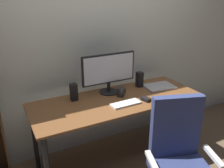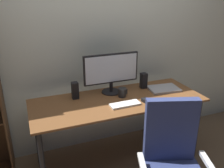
{
  "view_description": "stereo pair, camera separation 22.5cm",
  "coord_description": "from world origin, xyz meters",
  "px_view_note": "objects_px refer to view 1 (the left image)",
  "views": [
    {
      "loc": [
        -1.05,
        -1.9,
        1.75
      ],
      "look_at": [
        -0.08,
        -0.03,
        0.93
      ],
      "focal_mm": 38.37,
      "sensor_mm": 36.0,
      "label": 1
    },
    {
      "loc": [
        -0.84,
        -1.99,
        1.75
      ],
      "look_at": [
        -0.08,
        -0.03,
        0.93
      ],
      "focal_mm": 38.37,
      "sensor_mm": 36.0,
      "label": 2
    }
  ],
  "objects_px": {
    "coffee_mug": "(121,92)",
    "speaker_right": "(140,79)",
    "keyboard": "(126,104)",
    "laptop": "(159,87)",
    "office_chair": "(179,168)",
    "mouse": "(146,99)",
    "speaker_left": "(74,92)",
    "desk": "(117,107)",
    "monitor": "(108,71)"
  },
  "relations": [
    {
      "from": "coffee_mug",
      "to": "keyboard",
      "type": "bearing_deg",
      "value": -105.42
    },
    {
      "from": "speaker_left",
      "to": "monitor",
      "type": "bearing_deg",
      "value": 1.18
    },
    {
      "from": "laptop",
      "to": "speaker_right",
      "type": "distance_m",
      "value": 0.23
    },
    {
      "from": "coffee_mug",
      "to": "office_chair",
      "type": "bearing_deg",
      "value": -86.96
    },
    {
      "from": "monitor",
      "to": "laptop",
      "type": "relative_size",
      "value": 1.83
    },
    {
      "from": "mouse",
      "to": "speaker_right",
      "type": "bearing_deg",
      "value": 52.45
    },
    {
      "from": "coffee_mug",
      "to": "speaker_right",
      "type": "distance_m",
      "value": 0.35
    },
    {
      "from": "laptop",
      "to": "speaker_right",
      "type": "xyz_separation_m",
      "value": [
        -0.18,
        0.13,
        0.07
      ]
    },
    {
      "from": "laptop",
      "to": "speaker_left",
      "type": "xyz_separation_m",
      "value": [
        -0.95,
        0.13,
        0.07
      ]
    },
    {
      "from": "office_chair",
      "to": "laptop",
      "type": "bearing_deg",
      "value": 80.94
    },
    {
      "from": "desk",
      "to": "coffee_mug",
      "type": "distance_m",
      "value": 0.15
    },
    {
      "from": "desk",
      "to": "laptop",
      "type": "xyz_separation_m",
      "value": [
        0.56,
        0.05,
        0.09
      ]
    },
    {
      "from": "laptop",
      "to": "speaker_right",
      "type": "relative_size",
      "value": 1.88
    },
    {
      "from": "keyboard",
      "to": "speaker_left",
      "type": "relative_size",
      "value": 1.71
    },
    {
      "from": "laptop",
      "to": "office_chair",
      "type": "height_order",
      "value": "office_chair"
    },
    {
      "from": "monitor",
      "to": "office_chair",
      "type": "relative_size",
      "value": 0.58
    },
    {
      "from": "desk",
      "to": "office_chair",
      "type": "relative_size",
      "value": 1.7
    },
    {
      "from": "keyboard",
      "to": "mouse",
      "type": "bearing_deg",
      "value": -4.94
    },
    {
      "from": "monitor",
      "to": "speaker_right",
      "type": "bearing_deg",
      "value": -1.18
    },
    {
      "from": "desk",
      "to": "mouse",
      "type": "relative_size",
      "value": 17.86
    },
    {
      "from": "monitor",
      "to": "speaker_left",
      "type": "bearing_deg",
      "value": -178.82
    },
    {
      "from": "monitor",
      "to": "laptop",
      "type": "xyz_separation_m",
      "value": [
        0.57,
        -0.14,
        -0.23
      ]
    },
    {
      "from": "monitor",
      "to": "laptop",
      "type": "height_order",
      "value": "monitor"
    },
    {
      "from": "desk",
      "to": "mouse",
      "type": "xyz_separation_m",
      "value": [
        0.23,
        -0.16,
        0.1
      ]
    },
    {
      "from": "speaker_right",
      "to": "office_chair",
      "type": "height_order",
      "value": "office_chair"
    },
    {
      "from": "mouse",
      "to": "coffee_mug",
      "type": "relative_size",
      "value": 0.99
    },
    {
      "from": "keyboard",
      "to": "speaker_right",
      "type": "bearing_deg",
      "value": 40.59
    },
    {
      "from": "keyboard",
      "to": "mouse",
      "type": "xyz_separation_m",
      "value": [
        0.22,
        -0.02,
        0.01
      ]
    },
    {
      "from": "keyboard",
      "to": "office_chair",
      "type": "bearing_deg",
      "value": -82.49
    },
    {
      "from": "desk",
      "to": "mouse",
      "type": "distance_m",
      "value": 0.3
    },
    {
      "from": "mouse",
      "to": "laptop",
      "type": "relative_size",
      "value": 0.3
    },
    {
      "from": "mouse",
      "to": "coffee_mug",
      "type": "height_order",
      "value": "coffee_mug"
    },
    {
      "from": "speaker_left",
      "to": "office_chair",
      "type": "xyz_separation_m",
      "value": [
        0.5,
        -0.99,
        -0.37
      ]
    },
    {
      "from": "desk",
      "to": "laptop",
      "type": "relative_size",
      "value": 5.36
    },
    {
      "from": "monitor",
      "to": "speaker_right",
      "type": "distance_m",
      "value": 0.42
    },
    {
      "from": "office_chair",
      "to": "keyboard",
      "type": "bearing_deg",
      "value": 117.17
    },
    {
      "from": "coffee_mug",
      "to": "speaker_right",
      "type": "relative_size",
      "value": 0.57
    },
    {
      "from": "laptop",
      "to": "keyboard",
      "type": "bearing_deg",
      "value": -153.85
    },
    {
      "from": "monitor",
      "to": "laptop",
      "type": "bearing_deg",
      "value": -13.66
    },
    {
      "from": "office_chair",
      "to": "speaker_left",
      "type": "bearing_deg",
      "value": 135.47
    },
    {
      "from": "coffee_mug",
      "to": "speaker_right",
      "type": "height_order",
      "value": "speaker_right"
    },
    {
      "from": "office_chair",
      "to": "speaker_right",
      "type": "bearing_deg",
      "value": 93.38
    },
    {
      "from": "monitor",
      "to": "speaker_right",
      "type": "height_order",
      "value": "monitor"
    },
    {
      "from": "monitor",
      "to": "coffee_mug",
      "type": "relative_size",
      "value": 6.02
    },
    {
      "from": "keyboard",
      "to": "coffee_mug",
      "type": "relative_size",
      "value": 2.99
    },
    {
      "from": "mouse",
      "to": "desk",
      "type": "bearing_deg",
      "value": 131.34
    },
    {
      "from": "speaker_left",
      "to": "speaker_right",
      "type": "height_order",
      "value": "same"
    },
    {
      "from": "mouse",
      "to": "speaker_left",
      "type": "distance_m",
      "value": 0.71
    },
    {
      "from": "mouse",
      "to": "speaker_left",
      "type": "bearing_deg",
      "value": 137.36
    },
    {
      "from": "keyboard",
      "to": "laptop",
      "type": "bearing_deg",
      "value": 18.78
    }
  ]
}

